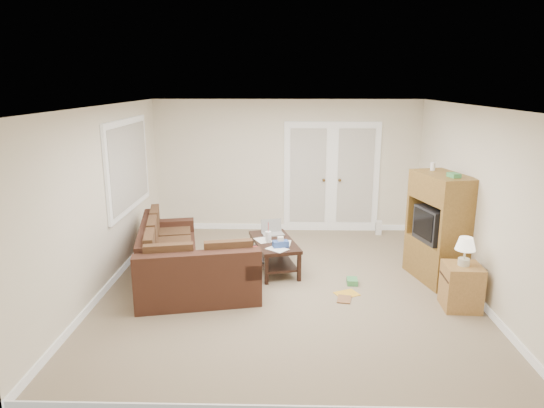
{
  "coord_description": "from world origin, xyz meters",
  "views": [
    {
      "loc": [
        -0.05,
        -6.35,
        2.8
      ],
      "look_at": [
        -0.22,
        0.39,
        1.1
      ],
      "focal_mm": 32.0,
      "sensor_mm": 36.0,
      "label": 1
    }
  ],
  "objects_px": {
    "side_cabinet": "(462,283)",
    "coffee_table": "(274,253)",
    "tv_armoire": "(439,227)",
    "sectional_sofa": "(180,264)"
  },
  "relations": [
    {
      "from": "sectional_sofa",
      "to": "coffee_table",
      "type": "bearing_deg",
      "value": 12.16
    },
    {
      "from": "sectional_sofa",
      "to": "side_cabinet",
      "type": "bearing_deg",
      "value": -22.26
    },
    {
      "from": "tv_armoire",
      "to": "coffee_table",
      "type": "bearing_deg",
      "value": 158.13
    },
    {
      "from": "coffee_table",
      "to": "tv_armoire",
      "type": "relative_size",
      "value": 0.74
    },
    {
      "from": "sectional_sofa",
      "to": "tv_armoire",
      "type": "height_order",
      "value": "tv_armoire"
    },
    {
      "from": "side_cabinet",
      "to": "coffee_table",
      "type": "bearing_deg",
      "value": 154.52
    },
    {
      "from": "tv_armoire",
      "to": "side_cabinet",
      "type": "xyz_separation_m",
      "value": [
        0.03,
        -0.95,
        -0.45
      ]
    },
    {
      "from": "tv_armoire",
      "to": "side_cabinet",
      "type": "distance_m",
      "value": 1.05
    },
    {
      "from": "side_cabinet",
      "to": "sectional_sofa",
      "type": "bearing_deg",
      "value": 172.04
    },
    {
      "from": "tv_armoire",
      "to": "side_cabinet",
      "type": "relative_size",
      "value": 1.78
    }
  ]
}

